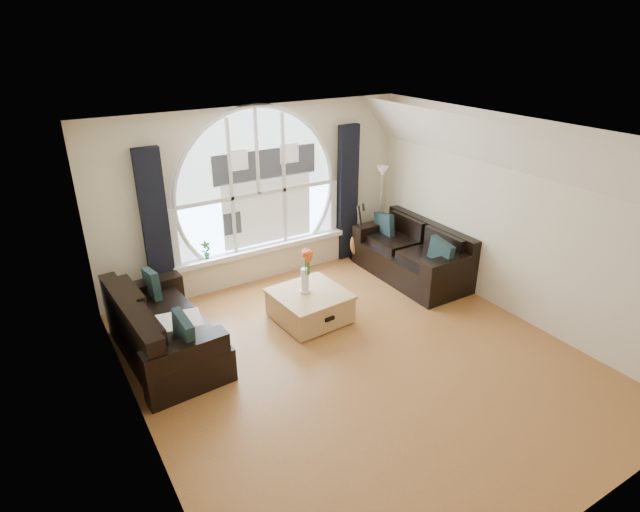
{
  "coord_description": "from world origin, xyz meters",
  "views": [
    {
      "loc": [
        -3.12,
        -4.21,
        3.76
      ],
      "look_at": [
        0.0,
        0.9,
        1.05
      ],
      "focal_mm": 28.9,
      "sensor_mm": 36.0,
      "label": 1
    }
  ],
  "objects": [
    {
      "name": "potted_plant",
      "position": [
        -0.92,
        2.65,
        0.69
      ],
      "size": [
        0.16,
        0.11,
        0.28
      ],
      "primitive_type": "imported",
      "rotation": [
        0.0,
        0.0,
        0.11
      ],
      "color": "#1E6023",
      "rests_on": "window_sill"
    },
    {
      "name": "arched_window",
      "position": [
        0.0,
        2.72,
        1.62
      ],
      "size": [
        2.6,
        0.06,
        2.15
      ],
      "primitive_type": "cube",
      "color": "silver",
      "rests_on": "wall_back"
    },
    {
      "name": "window_frame",
      "position": [
        0.0,
        2.69,
        1.62
      ],
      "size": [
        2.76,
        0.08,
        2.15
      ],
      "primitive_type": "cube",
      "color": "white",
      "rests_on": "wall_back"
    },
    {
      "name": "neighbor_house",
      "position": [
        0.15,
        2.71,
        1.5
      ],
      "size": [
        1.7,
        0.02,
        1.5
      ],
      "primitive_type": "cube",
      "color": "silver",
      "rests_on": "wall_back"
    },
    {
      "name": "guitar",
      "position": [
        1.67,
        2.39,
        0.53
      ],
      "size": [
        0.41,
        0.32,
        1.06
      ],
      "primitive_type": "cube",
      "rotation": [
        0.0,
        0.0,
        0.24
      ],
      "color": "brown",
      "rests_on": "ground"
    },
    {
      "name": "coffee_chest",
      "position": [
        -0.02,
        1.13,
        0.23
      ],
      "size": [
        1.0,
        1.0,
        0.46
      ],
      "primitive_type": "cube",
      "rotation": [
        0.0,
        0.0,
        0.07
      ],
      "color": "#B38549",
      "rests_on": "ground"
    },
    {
      "name": "floor_lamp",
      "position": [
        2.13,
        2.39,
        0.8
      ],
      "size": [
        0.24,
        0.24,
        1.6
      ],
      "primitive_type": "cube",
      "color": "#B2B2B2",
      "rests_on": "ground"
    },
    {
      "name": "window_sill",
      "position": [
        0.0,
        2.65,
        0.51
      ],
      "size": [
        2.9,
        0.22,
        0.08
      ],
      "primitive_type": "cube",
      "color": "white",
      "rests_on": "wall_back"
    },
    {
      "name": "curtain_left",
      "position": [
        -1.6,
        2.63,
        1.15
      ],
      "size": [
        0.35,
        0.12,
        2.3
      ],
      "primitive_type": "cube",
      "color": "black",
      "rests_on": "ground"
    },
    {
      "name": "curtain_right",
      "position": [
        1.6,
        2.63,
        1.15
      ],
      "size": [
        0.35,
        0.12,
        2.3
      ],
      "primitive_type": "cube",
      "color": "black",
      "rests_on": "ground"
    },
    {
      "name": "vase_flowers",
      "position": [
        -0.07,
        1.18,
        0.81
      ],
      "size": [
        0.24,
        0.24,
        0.7
      ],
      "primitive_type": "cube",
      "color": "white",
      "rests_on": "coffee_chest"
    },
    {
      "name": "sofa_right",
      "position": [
        2.04,
        1.43,
        0.4
      ],
      "size": [
        0.98,
        1.95,
        0.86
      ],
      "primitive_type": "cube",
      "rotation": [
        0.0,
        0.0,
        -0.0
      ],
      "color": "black",
      "rests_on": "ground"
    },
    {
      "name": "wall_left",
      "position": [
        -2.5,
        0.0,
        1.35
      ],
      "size": [
        0.01,
        5.5,
        2.7
      ],
      "primitive_type": "cube",
      "color": "beige",
      "rests_on": "ground"
    },
    {
      "name": "wall_front",
      "position": [
        0.0,
        -2.75,
        1.35
      ],
      "size": [
        5.0,
        0.01,
        2.7
      ],
      "primitive_type": "cube",
      "color": "beige",
      "rests_on": "ground"
    },
    {
      "name": "throw_blanket",
      "position": [
        -1.84,
        1.06,
        0.5
      ],
      "size": [
        0.62,
        0.62,
        0.1
      ],
      "primitive_type": "cube",
      "rotation": [
        0.0,
        0.0,
        -0.14
      ],
      "color": "silver",
      "rests_on": "sofa_left"
    },
    {
      "name": "wall_back",
      "position": [
        0.0,
        2.75,
        1.35
      ],
      "size": [
        5.0,
        0.01,
        2.7
      ],
      "primitive_type": "cube",
      "color": "beige",
      "rests_on": "ground"
    },
    {
      "name": "ground",
      "position": [
        0.0,
        0.0,
        0.0
      ],
      "size": [
        5.0,
        5.5,
        0.01
      ],
      "primitive_type": "cube",
      "color": "brown",
      "rests_on": "ground"
    },
    {
      "name": "ceiling",
      "position": [
        0.0,
        0.0,
        2.7
      ],
      "size": [
        5.0,
        5.5,
        0.01
      ],
      "primitive_type": "cube",
      "color": "silver",
      "rests_on": "ground"
    },
    {
      "name": "sofa_left",
      "position": [
        -1.95,
        1.32,
        0.4
      ],
      "size": [
        1.07,
        1.95,
        0.84
      ],
      "primitive_type": "cube",
      "rotation": [
        0.0,
        0.0,
        0.06
      ],
      "color": "black",
      "rests_on": "ground"
    },
    {
      "name": "attic_slope",
      "position": [
        2.2,
        0.0,
        2.35
      ],
      "size": [
        0.92,
        5.5,
        0.72
      ],
      "primitive_type": "cube",
      "color": "silver",
      "rests_on": "ground"
    },
    {
      "name": "wall_right",
      "position": [
        2.5,
        0.0,
        1.35
      ],
      "size": [
        0.01,
        5.5,
        2.7
      ],
      "primitive_type": "cube",
      "color": "beige",
      "rests_on": "ground"
    }
  ]
}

